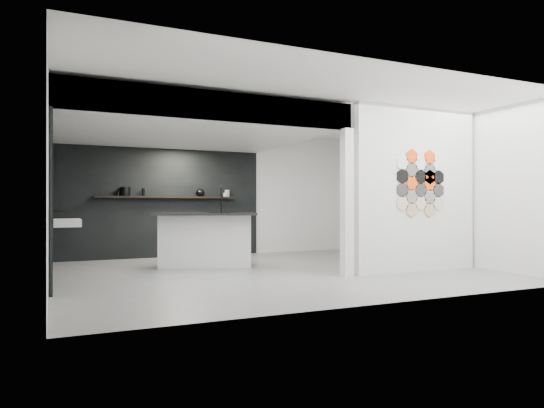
% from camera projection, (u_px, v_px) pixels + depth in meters
% --- Properties ---
extents(floor, '(7.00, 6.00, 0.01)m').
position_uv_depth(floor, '(274.00, 271.00, 8.28)').
color(floor, slate).
extents(partition_panel, '(2.45, 0.15, 2.80)m').
position_uv_depth(partition_panel, '(416.00, 189.00, 8.29)').
color(partition_panel, silver).
rests_on(partition_panel, floor).
extents(bay_clad_back, '(4.40, 0.04, 2.35)m').
position_uv_depth(bay_clad_back, '(162.00, 203.00, 10.45)').
color(bay_clad_back, black).
rests_on(bay_clad_back, floor).
extents(bay_clad_left, '(0.04, 4.00, 2.35)m').
position_uv_depth(bay_clad_left, '(51.00, 202.00, 7.76)').
color(bay_clad_left, black).
rests_on(bay_clad_left, floor).
extents(bulkhead, '(4.40, 4.00, 0.40)m').
position_uv_depth(bulkhead, '(185.00, 126.00, 8.66)').
color(bulkhead, silver).
rests_on(bulkhead, corner_column).
extents(corner_column, '(0.16, 0.16, 2.35)m').
position_uv_depth(corner_column, '(347.00, 202.00, 7.71)').
color(corner_column, silver).
rests_on(corner_column, floor).
extents(fascia_beam, '(4.40, 0.16, 0.40)m').
position_uv_depth(fascia_beam, '(218.00, 106.00, 6.91)').
color(fascia_beam, silver).
rests_on(fascia_beam, corner_column).
extents(wall_basin, '(0.40, 0.60, 0.12)m').
position_uv_depth(wall_basin, '(67.00, 223.00, 7.67)').
color(wall_basin, silver).
rests_on(wall_basin, bay_clad_left).
extents(display_shelf, '(3.00, 0.15, 0.04)m').
position_uv_depth(display_shelf, '(168.00, 197.00, 10.40)').
color(display_shelf, black).
rests_on(display_shelf, bay_clad_back).
extents(kitchen_island, '(2.05, 1.44, 1.51)m').
position_uv_depth(kitchen_island, '(206.00, 239.00, 8.90)').
color(kitchen_island, silver).
rests_on(kitchen_island, floor).
extents(stockpot, '(0.22, 0.22, 0.18)m').
position_uv_depth(stockpot, '(125.00, 192.00, 10.03)').
color(stockpot, black).
rests_on(stockpot, display_shelf).
extents(kettle, '(0.20, 0.20, 0.17)m').
position_uv_depth(kettle, '(200.00, 193.00, 10.69)').
color(kettle, black).
rests_on(kettle, display_shelf).
extents(glass_bowl, '(0.13, 0.13, 0.09)m').
position_uv_depth(glass_bowl, '(226.00, 195.00, 10.94)').
color(glass_bowl, gray).
rests_on(glass_bowl, display_shelf).
extents(glass_vase, '(0.14, 0.14, 0.15)m').
position_uv_depth(glass_vase, '(227.00, 193.00, 10.95)').
color(glass_vase, gray).
rests_on(glass_vase, display_shelf).
extents(bottle_dark, '(0.07, 0.07, 0.16)m').
position_uv_depth(bottle_dark, '(143.00, 192.00, 10.18)').
color(bottle_dark, black).
rests_on(bottle_dark, display_shelf).
extents(utensil_cup, '(0.10, 0.10, 0.10)m').
position_uv_depth(utensil_cup, '(118.00, 193.00, 9.97)').
color(utensil_cup, black).
rests_on(utensil_cup, display_shelf).
extents(hex_tile_cluster, '(1.04, 0.02, 1.16)m').
position_uv_depth(hex_tile_cluster, '(421.00, 183.00, 8.23)').
color(hex_tile_cluster, beige).
rests_on(hex_tile_cluster, partition_panel).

